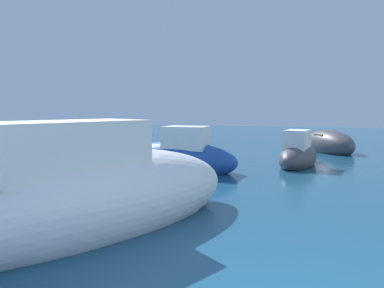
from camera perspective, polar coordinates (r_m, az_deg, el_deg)
The scene contains 5 objects.
moored_boat_1 at distance 12.92m, azimuth -1.99°, elevation -1.97°, with size 4.04×1.49×1.74m.
moored_boat_2 at distance 14.62m, azimuth 14.81°, elevation -1.56°, with size 1.50×3.24×1.50m.
moored_boat_4 at distance 19.21m, azimuth -22.40°, elevation -0.07°, with size 5.05×4.34×1.48m.
moored_boat_5 at distance 6.94m, azimuth -13.99°, elevation -7.23°, with size 4.09×6.49×2.24m.
moored_boat_7 at distance 19.59m, azimuth 18.83°, elevation 0.01°, with size 3.09×3.73×1.32m.
Camera 1 is at (0.15, -3.62, 2.06)m, focal length 37.61 mm.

